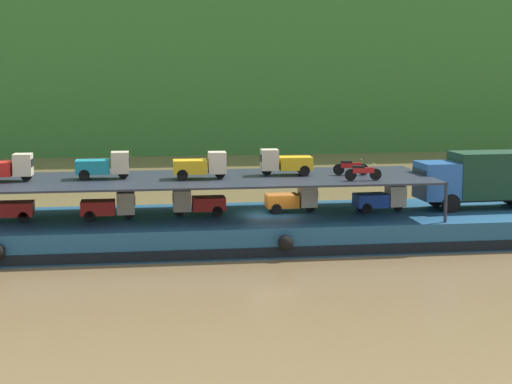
{
  "coord_description": "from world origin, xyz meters",
  "views": [
    {
      "loc": [
        -6.95,
        -42.3,
        9.15
      ],
      "look_at": [
        -0.82,
        0.0,
        2.7
      ],
      "focal_mm": 57.91,
      "sensor_mm": 36.0,
      "label": 1
    }
  ],
  "objects_px": {
    "mini_truck_lower_aft": "(109,206)",
    "mini_truck_upper_stern": "(6,168)",
    "cargo_barge": "(271,228)",
    "mini_truck_upper_mid": "(104,165)",
    "mini_truck_lower_mid": "(198,203)",
    "covered_lorry": "(482,178)",
    "mini_truck_upper_fore": "(201,165)",
    "motorcycle_upper_port": "(363,172)",
    "motorcycle_upper_centre": "(351,167)",
    "mini_truck_upper_bow": "(285,162)",
    "mini_truck_lower_fore": "(292,199)",
    "mini_truck_lower_stern": "(5,208)",
    "mini_truck_lower_bow": "(381,199)"
  },
  "relations": [
    {
      "from": "cargo_barge",
      "to": "mini_truck_lower_bow",
      "type": "relative_size",
      "value": 11.98
    },
    {
      "from": "mini_truck_upper_fore",
      "to": "mini_truck_lower_fore",
      "type": "bearing_deg",
      "value": 9.17
    },
    {
      "from": "mini_truck_lower_mid",
      "to": "motorcycle_upper_centre",
      "type": "relative_size",
      "value": 1.45
    },
    {
      "from": "cargo_barge",
      "to": "mini_truck_upper_mid",
      "type": "distance_m",
      "value": 9.33
    },
    {
      "from": "motorcycle_upper_port",
      "to": "motorcycle_upper_centre",
      "type": "height_order",
      "value": "same"
    },
    {
      "from": "mini_truck_lower_bow",
      "to": "mini_truck_upper_bow",
      "type": "xyz_separation_m",
      "value": [
        -5.12,
        0.55,
        2.0
      ]
    },
    {
      "from": "mini_truck_lower_stern",
      "to": "mini_truck_lower_bow",
      "type": "height_order",
      "value": "same"
    },
    {
      "from": "mini_truck_lower_bow",
      "to": "mini_truck_upper_mid",
      "type": "bearing_deg",
      "value": 178.32
    },
    {
      "from": "covered_lorry",
      "to": "mini_truck_upper_mid",
      "type": "bearing_deg",
      "value": 179.46
    },
    {
      "from": "cargo_barge",
      "to": "mini_truck_lower_aft",
      "type": "xyz_separation_m",
      "value": [
        -8.41,
        -0.28,
        1.44
      ]
    },
    {
      "from": "mini_truck_lower_fore",
      "to": "motorcycle_upper_centre",
      "type": "distance_m",
      "value": 3.54
    },
    {
      "from": "mini_truck_upper_mid",
      "to": "motorcycle_upper_port",
      "type": "bearing_deg",
      "value": -11.19
    },
    {
      "from": "mini_truck_lower_bow",
      "to": "mini_truck_upper_mid",
      "type": "xyz_separation_m",
      "value": [
        -14.61,
        0.43,
        2.0
      ]
    },
    {
      "from": "mini_truck_upper_fore",
      "to": "motorcycle_upper_centre",
      "type": "xyz_separation_m",
      "value": [
        7.98,
        0.31,
        -0.26
      ]
    },
    {
      "from": "mini_truck_lower_aft",
      "to": "mini_truck_lower_fore",
      "type": "bearing_deg",
      "value": 4.69
    },
    {
      "from": "mini_truck_upper_bow",
      "to": "motorcycle_upper_port",
      "type": "xyz_separation_m",
      "value": [
        3.5,
        -2.69,
        -0.26
      ]
    },
    {
      "from": "mini_truck_upper_bow",
      "to": "mini_truck_lower_stern",
      "type": "bearing_deg",
      "value": -177.49
    },
    {
      "from": "mini_truck_lower_mid",
      "to": "mini_truck_lower_fore",
      "type": "height_order",
      "value": "same"
    },
    {
      "from": "mini_truck_lower_bow",
      "to": "mini_truck_upper_fore",
      "type": "relative_size",
      "value": 1.01
    },
    {
      "from": "mini_truck_lower_aft",
      "to": "mini_truck_lower_bow",
      "type": "relative_size",
      "value": 0.98
    },
    {
      "from": "mini_truck_lower_stern",
      "to": "covered_lorry",
      "type": "bearing_deg",
      "value": 0.72
    },
    {
      "from": "mini_truck_lower_mid",
      "to": "mini_truck_upper_bow",
      "type": "height_order",
      "value": "mini_truck_upper_bow"
    },
    {
      "from": "mini_truck_lower_stern",
      "to": "mini_truck_upper_bow",
      "type": "relative_size",
      "value": 0.99
    },
    {
      "from": "cargo_barge",
      "to": "mini_truck_lower_mid",
      "type": "bearing_deg",
      "value": 177.7
    },
    {
      "from": "mini_truck_upper_fore",
      "to": "mini_truck_upper_bow",
      "type": "bearing_deg",
      "value": 10.45
    },
    {
      "from": "covered_lorry",
      "to": "mini_truck_upper_stern",
      "type": "xyz_separation_m",
      "value": [
        -25.22,
        -0.08,
        1.0
      ]
    },
    {
      "from": "mini_truck_lower_stern",
      "to": "mini_truck_lower_mid",
      "type": "bearing_deg",
      "value": 1.4
    },
    {
      "from": "mini_truck_lower_mid",
      "to": "mini_truck_upper_fore",
      "type": "relative_size",
      "value": 0.99
    },
    {
      "from": "mini_truck_upper_mid",
      "to": "mini_truck_upper_fore",
      "type": "bearing_deg",
      "value": -8.26
    },
    {
      "from": "mini_truck_lower_fore",
      "to": "mini_truck_upper_mid",
      "type": "relative_size",
      "value": 1.0
    },
    {
      "from": "motorcycle_upper_centre",
      "to": "mini_truck_upper_bow",
      "type": "bearing_deg",
      "value": 171.35
    },
    {
      "from": "mini_truck_lower_mid",
      "to": "mini_truck_upper_stern",
      "type": "height_order",
      "value": "mini_truck_upper_stern"
    },
    {
      "from": "mini_truck_lower_aft",
      "to": "mini_truck_upper_stern",
      "type": "distance_m",
      "value": 5.47
    },
    {
      "from": "covered_lorry",
      "to": "mini_truck_lower_stern",
      "type": "xyz_separation_m",
      "value": [
        -25.34,
        -0.32,
        -1.0
      ]
    },
    {
      "from": "cargo_barge",
      "to": "mini_truck_lower_mid",
      "type": "distance_m",
      "value": 4.13
    },
    {
      "from": "cargo_barge",
      "to": "mini_truck_lower_bow",
      "type": "xyz_separation_m",
      "value": [
        5.95,
        -0.0,
        1.44
      ]
    },
    {
      "from": "mini_truck_lower_aft",
      "to": "mini_truck_upper_mid",
      "type": "distance_m",
      "value": 2.14
    },
    {
      "from": "cargo_barge",
      "to": "mini_truck_upper_mid",
      "type": "bearing_deg",
      "value": 177.17
    },
    {
      "from": "mini_truck_upper_fore",
      "to": "cargo_barge",
      "type": "bearing_deg",
      "value": 4.44
    },
    {
      "from": "mini_truck_lower_stern",
      "to": "motorcycle_upper_port",
      "type": "height_order",
      "value": "motorcycle_upper_port"
    },
    {
      "from": "mini_truck_lower_fore",
      "to": "mini_truck_upper_fore",
      "type": "distance_m",
      "value": 5.38
    },
    {
      "from": "mini_truck_upper_mid",
      "to": "motorcycle_upper_port",
      "type": "xyz_separation_m",
      "value": [
        12.99,
        -2.57,
        -0.26
      ]
    },
    {
      "from": "motorcycle_upper_centre",
      "to": "mini_truck_upper_fore",
      "type": "bearing_deg",
      "value": -177.74
    },
    {
      "from": "cargo_barge",
      "to": "mini_truck_lower_stern",
      "type": "bearing_deg",
      "value": -179.65
    },
    {
      "from": "mini_truck_upper_mid",
      "to": "motorcycle_upper_port",
      "type": "distance_m",
      "value": 13.24
    },
    {
      "from": "mini_truck_upper_mid",
      "to": "motorcycle_upper_port",
      "type": "height_order",
      "value": "mini_truck_upper_mid"
    },
    {
      "from": "mini_truck_lower_mid",
      "to": "mini_truck_upper_stern",
      "type": "distance_m",
      "value": 9.82
    },
    {
      "from": "motorcycle_upper_centre",
      "to": "mini_truck_lower_aft",
      "type": "bearing_deg",
      "value": -178.61
    },
    {
      "from": "mini_truck_lower_mid",
      "to": "motorcycle_upper_centre",
      "type": "height_order",
      "value": "motorcycle_upper_centre"
    },
    {
      "from": "mini_truck_upper_mid",
      "to": "mini_truck_lower_stern",
      "type": "bearing_deg",
      "value": -174.1
    }
  ]
}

